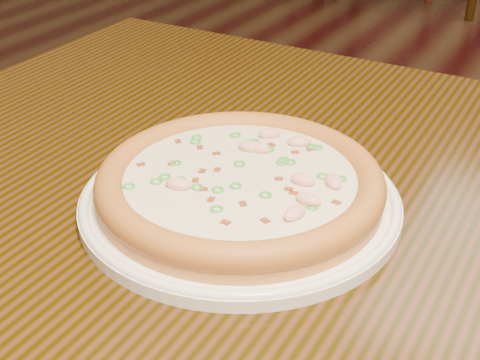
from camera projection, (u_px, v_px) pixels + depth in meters
The scene contains 3 objects.
hero_table at pixel (366, 297), 0.68m from camera, with size 1.20×0.80×0.75m.
plate at pixel (240, 199), 0.64m from camera, with size 0.31×0.31×0.02m.
pizza at pixel (240, 183), 0.63m from camera, with size 0.27×0.27×0.03m.
Camera 1 is at (-0.16, -1.10, 1.10)m, focal length 50.00 mm.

